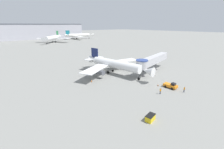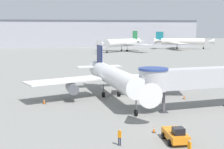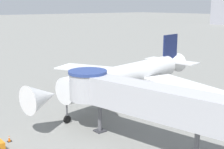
% 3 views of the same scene
% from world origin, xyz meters
% --- Properties ---
extents(ground_plane, '(800.00, 800.00, 0.00)m').
position_xyz_m(ground_plane, '(0.00, 0.00, 0.00)').
color(ground_plane, gray).
extents(main_airplane, '(29.22, 28.86, 8.57)m').
position_xyz_m(main_airplane, '(-0.81, -0.25, 3.65)').
color(main_airplane, white).
rests_on(main_airplane, ground_plane).
extents(jet_bridge, '(22.75, 7.26, 6.35)m').
position_xyz_m(jet_bridge, '(11.11, -8.32, 4.66)').
color(jet_bridge, '#B7B7BC').
rests_on(jet_bridge, ground_plane).
extents(pushback_tug_orange, '(2.19, 3.86, 1.76)m').
position_xyz_m(pushback_tug_orange, '(2.80, -21.16, 0.76)').
color(pushback_tug_orange, orange).
rests_on(pushback_tug_orange, ground_plane).
extents(traffic_cone_starboard_wing, '(0.44, 0.44, 0.73)m').
position_xyz_m(traffic_cone_starboard_wing, '(10.93, -1.59, 0.35)').
color(traffic_cone_starboard_wing, black).
rests_on(traffic_cone_starboard_wing, ground_plane).
extents(traffic_cone_near_nose, '(0.39, 0.39, 0.65)m').
position_xyz_m(traffic_cone_near_nose, '(1.38, -17.91, 0.31)').
color(traffic_cone_near_nose, black).
rests_on(traffic_cone_near_nose, ground_plane).
extents(traffic_cone_port_wing, '(0.49, 0.49, 0.80)m').
position_xyz_m(traffic_cone_port_wing, '(-12.14, -2.13, 0.38)').
color(traffic_cone_port_wing, black).
rests_on(traffic_cone_port_wing, ground_plane).
extents(ground_crew_marshaller, '(0.33, 0.37, 1.65)m').
position_xyz_m(ground_crew_marshaller, '(2.74, -25.12, 0.95)').
color(ground_crew_marshaller, '#1E2338').
rests_on(ground_crew_marshaller, ground_plane).
extents(ground_crew_wing_walker, '(0.38, 0.34, 1.73)m').
position_xyz_m(ground_crew_wing_walker, '(-3.08, -21.46, 1.00)').
color(ground_crew_wing_walker, '#1E2338').
rests_on(ground_crew_wing_walker, ground_plane).
extents(background_jet_green_tail, '(29.55, 29.93, 11.27)m').
position_xyz_m(background_jet_green_tail, '(19.14, 116.57, 4.93)').
color(background_jet_green_tail, white).
rests_on(background_jet_green_tail, ground_plane).
extents(background_jet_teal_tail, '(36.34, 38.10, 10.77)m').
position_xyz_m(background_jet_teal_tail, '(59.99, 137.43, 4.72)').
color(background_jet_teal_tail, white).
rests_on(background_jet_teal_tail, ground_plane).
extents(terminal_building, '(178.20, 21.00, 18.75)m').
position_xyz_m(terminal_building, '(-8.27, 175.00, 9.39)').
color(terminal_building, '#A8A8B2').
rests_on(terminal_building, ground_plane).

